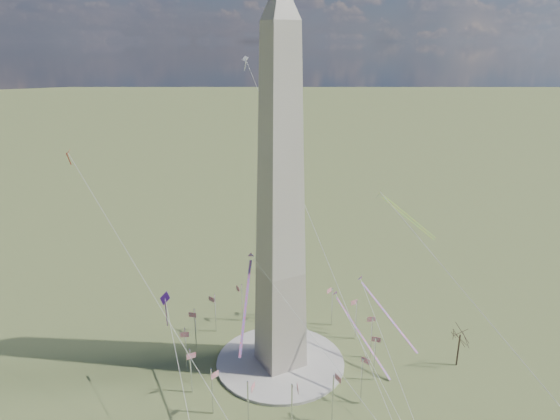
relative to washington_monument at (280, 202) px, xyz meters
name	(u,v)px	position (x,y,z in m)	size (l,w,h in m)	color
ground	(280,363)	(0.00, 0.00, -47.95)	(2000.00, 2000.00, 0.00)	brown
plaza	(280,362)	(0.00, 0.00, -47.55)	(36.00, 36.00, 0.80)	#A9A29A
washington_monument	(280,202)	(0.00, 0.00, 0.00)	(15.56, 15.56, 100.00)	#A6988B
flagpole_ring	(280,341)	(0.00, 0.00, -40.68)	(54.40, 54.40, 13.00)	white
tree_near	(461,333)	(43.23, -24.23, -37.56)	(8.33, 8.33, 14.58)	#403127
kite_delta_black	(384,195)	(35.47, 2.39, -3.98)	(15.06, 16.92, 15.23)	black
kite_diamond_purple	(165,302)	(-29.69, 5.46, -23.25)	(1.92, 3.30, 10.22)	#501D82
kite_streamer_left	(380,305)	(17.88, -19.57, -24.34)	(4.89, 19.40, 13.42)	#FF2D28
kite_streamer_mid	(247,288)	(-11.60, -4.41, -19.32)	(13.64, 20.58, 16.10)	#FF2D28
kite_streamer_right	(353,321)	(20.66, -5.34, -37.53)	(3.78, 24.30, 16.69)	#FF2D28
kite_small_red	(68,154)	(-44.38, 40.24, 9.06)	(1.44, 2.07, 4.31)	red
kite_small_white	(245,60)	(10.18, 41.82, 32.87)	(1.77, 1.55, 4.62)	silver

